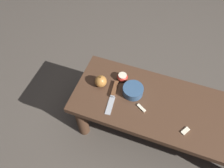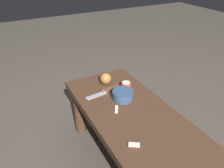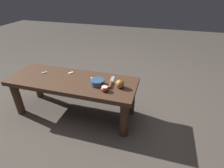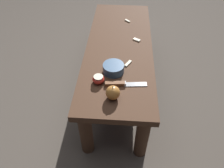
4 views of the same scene
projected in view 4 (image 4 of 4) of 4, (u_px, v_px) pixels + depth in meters
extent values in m
plane|color=#4C443D|center=(118.00, 87.00, 1.71)|extent=(8.00, 8.00, 0.00)
cube|color=#472D1E|center=(119.00, 48.00, 1.45)|extent=(1.20, 0.43, 0.04)
cylinder|color=#472D1E|center=(142.00, 136.00, 1.20)|extent=(0.07, 0.07, 0.35)
cylinder|color=#472D1E|center=(139.00, 32.00, 1.97)|extent=(0.07, 0.07, 0.35)
cylinder|color=#472D1E|center=(86.00, 132.00, 1.22)|extent=(0.07, 0.07, 0.35)
cylinder|color=#472D1E|center=(104.00, 30.00, 1.98)|extent=(0.07, 0.07, 0.35)
cube|color=#9EA0A5|center=(136.00, 84.00, 1.18)|extent=(0.04, 0.12, 0.00)
cube|color=#9EA0A5|center=(125.00, 84.00, 1.17)|extent=(0.03, 0.01, 0.02)
cube|color=brown|center=(115.00, 84.00, 1.17)|extent=(0.03, 0.11, 0.02)
sphere|color=#B27233|center=(113.00, 93.00, 1.09)|extent=(0.07, 0.07, 0.07)
cylinder|color=#4C3319|center=(113.00, 87.00, 1.06)|extent=(0.01, 0.01, 0.01)
ellipsoid|color=red|center=(98.00, 79.00, 1.18)|extent=(0.07, 0.07, 0.04)
cylinder|color=beige|center=(98.00, 77.00, 1.17)|extent=(0.05, 0.05, 0.00)
cube|color=beige|center=(128.00, 21.00, 1.66)|extent=(0.04, 0.04, 0.01)
cube|color=beige|center=(137.00, 40.00, 1.48)|extent=(0.05, 0.05, 0.01)
cube|color=beige|center=(128.00, 63.00, 1.30)|extent=(0.06, 0.04, 0.01)
cylinder|color=#335175|center=(113.00, 68.00, 1.24)|extent=(0.12, 0.12, 0.05)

